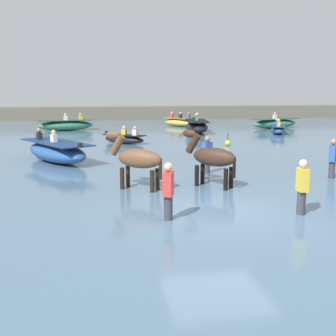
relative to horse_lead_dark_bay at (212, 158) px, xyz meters
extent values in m
plane|color=#756B56|center=(-0.57, -2.59, -1.18)|extent=(120.00, 120.00, 0.00)
cube|color=slate|center=(-0.57, 7.41, -1.02)|extent=(90.00, 90.00, 0.32)
ellipsoid|color=#382319|center=(0.06, -0.06, 0.05)|extent=(1.33, 1.33, 0.56)
cylinder|color=black|center=(-0.41, 0.17, -0.71)|extent=(0.13, 0.13, 0.95)
cylinder|color=black|center=(-0.17, 0.41, -0.71)|extent=(0.13, 0.13, 0.95)
cylinder|color=black|center=(0.28, -0.52, -0.71)|extent=(0.13, 0.13, 0.95)
cylinder|color=black|center=(0.52, -0.28, -0.71)|extent=(0.13, 0.13, 0.95)
cylinder|color=#382319|center=(-0.47, 0.47, 0.40)|extent=(0.52, 0.52, 0.64)
ellipsoid|color=#382319|center=(-0.56, 0.57, 0.70)|extent=(0.48, 0.48, 0.24)
cylinder|color=black|center=(0.53, -0.53, -0.21)|extent=(0.09, 0.09, 0.60)
ellipsoid|color=brown|center=(-2.17, -0.01, 0.05)|extent=(1.44, 1.19, 0.56)
cylinder|color=black|center=(-2.67, 0.13, -0.71)|extent=(0.13, 0.13, 0.95)
cylinder|color=black|center=(-2.48, 0.41, -0.71)|extent=(0.13, 0.13, 0.95)
cylinder|color=black|center=(-1.85, -0.42, -0.71)|extent=(0.13, 0.13, 0.95)
cylinder|color=black|center=(-1.66, -0.14, -0.71)|extent=(0.13, 0.13, 0.95)
cylinder|color=brown|center=(-2.78, 0.41, 0.40)|extent=(0.55, 0.47, 0.65)
ellipsoid|color=brown|center=(-2.89, 0.48, 0.70)|extent=(0.51, 0.44, 0.24)
cylinder|color=black|center=(-1.61, -0.38, -0.21)|extent=(0.09, 0.09, 0.60)
ellipsoid|color=#28518E|center=(8.52, 14.50, -0.61)|extent=(1.72, 2.70, 0.50)
cube|color=navy|center=(8.52, 14.50, -0.35)|extent=(1.65, 2.59, 0.04)
cube|color=gold|center=(8.26, 13.83, -0.18)|extent=(0.26, 0.31, 0.30)
sphere|color=tan|center=(8.26, 13.83, 0.06)|extent=(0.18, 0.18, 0.18)
cube|color=#3356A8|center=(8.43, 14.53, -0.18)|extent=(0.26, 0.31, 0.30)
sphere|color=tan|center=(8.43, 14.53, 0.06)|extent=(0.18, 0.18, 0.18)
ellipsoid|color=#28518E|center=(-4.97, 5.43, -0.47)|extent=(3.31, 4.31, 0.78)
cube|color=navy|center=(-4.97, 5.43, -0.07)|extent=(3.18, 4.13, 0.04)
cube|color=black|center=(-3.96, 3.70, 0.00)|extent=(0.20, 0.18, 0.18)
cube|color=#232328|center=(-5.72, 6.34, 0.10)|extent=(0.29, 0.32, 0.30)
sphere|color=#A37556|center=(-5.72, 6.34, 0.34)|extent=(0.18, 0.18, 0.18)
cube|color=white|center=(-5.04, 5.39, 0.10)|extent=(0.29, 0.32, 0.30)
sphere|color=beige|center=(-5.04, 5.39, 0.34)|extent=(0.18, 0.18, 0.18)
ellipsoid|color=black|center=(3.37, 15.98, -0.47)|extent=(1.97, 4.05, 0.79)
cube|color=black|center=(3.37, 15.98, -0.05)|extent=(1.89, 3.89, 0.04)
cube|color=black|center=(3.11, 14.13, 0.02)|extent=(0.18, 0.14, 0.18)
cube|color=#388E51|center=(3.66, 17.04, 0.12)|extent=(0.22, 0.28, 0.30)
sphere|color=tan|center=(3.66, 17.04, 0.36)|extent=(0.18, 0.18, 0.18)
cube|color=#388E51|center=(3.34, 15.98, 0.12)|extent=(0.22, 0.28, 0.30)
sphere|color=beige|center=(3.34, 15.98, 0.36)|extent=(0.18, 0.18, 0.18)
ellipsoid|color=gold|center=(3.23, 21.33, -0.56)|extent=(2.70, 3.10, 0.60)
cube|color=olive|center=(3.23, 21.33, -0.24)|extent=(2.59, 2.98, 0.04)
cube|color=black|center=(4.11, 20.15, -0.17)|extent=(0.20, 0.19, 0.18)
cube|color=red|center=(2.74, 22.04, -0.07)|extent=(0.30, 0.32, 0.30)
sphere|color=beige|center=(2.74, 22.04, 0.17)|extent=(0.18, 0.18, 0.18)
cube|color=#232328|center=(3.33, 21.40, -0.07)|extent=(0.30, 0.32, 0.30)
sphere|color=tan|center=(3.33, 21.40, 0.17)|extent=(0.18, 0.18, 0.18)
cube|color=#3356A8|center=(3.83, 20.71, -0.07)|extent=(0.30, 0.32, 0.30)
sphere|color=#A37556|center=(3.83, 20.71, 0.17)|extent=(0.18, 0.18, 0.18)
ellipsoid|color=black|center=(-1.86, 10.94, -0.64)|extent=(2.42, 2.17, 0.44)
cube|color=black|center=(-1.86, 10.94, -0.40)|extent=(2.32, 2.08, 0.04)
cube|color=black|center=(-2.78, 11.68, -0.33)|extent=(0.19, 0.20, 0.18)
cube|color=white|center=(-1.31, 10.53, -0.23)|extent=(0.32, 0.30, 0.30)
sphere|color=tan|center=(-1.31, 10.53, 0.01)|extent=(0.18, 0.18, 0.18)
cube|color=gold|center=(-1.86, 10.95, -0.23)|extent=(0.32, 0.30, 0.30)
sphere|color=beige|center=(-1.86, 10.95, 0.01)|extent=(0.18, 0.18, 0.18)
ellipsoid|color=#337556|center=(-5.44, 19.17, -0.51)|extent=(4.05, 2.09, 0.70)
cube|color=#1E4634|center=(-5.44, 19.17, -0.14)|extent=(3.89, 2.01, 0.04)
cube|color=gold|center=(-4.39, 19.45, 0.03)|extent=(0.29, 0.23, 0.30)
sphere|color=tan|center=(-4.39, 19.45, 0.27)|extent=(0.18, 0.18, 0.18)
cube|color=white|center=(-5.42, 19.09, 0.03)|extent=(0.29, 0.23, 0.30)
sphere|color=beige|center=(-5.42, 19.09, 0.27)|extent=(0.18, 0.18, 0.18)
ellipsoid|color=#337556|center=(10.00, 18.44, -0.53)|extent=(4.21, 2.44, 0.67)
cube|color=#1E4634|center=(10.00, 18.44, -0.17)|extent=(4.04, 2.35, 0.04)
cube|color=white|center=(9.99, 18.47, 0.00)|extent=(0.30, 0.25, 0.30)
sphere|color=tan|center=(9.99, 18.47, 0.24)|extent=(0.18, 0.18, 0.18)
cylinder|color=#383842|center=(1.29, -3.20, -0.74)|extent=(0.20, 0.20, 0.88)
cube|color=gold|center=(1.29, -3.20, -0.03)|extent=(0.22, 0.33, 0.54)
sphere|color=beige|center=(1.29, -3.20, 0.35)|extent=(0.20, 0.20, 0.20)
cylinder|color=#383842|center=(0.41, 2.07, -0.74)|extent=(0.20, 0.20, 0.88)
cube|color=#3356A8|center=(0.41, 2.07, -0.03)|extent=(0.38, 0.33, 0.54)
sphere|color=#A37556|center=(0.41, 2.07, 0.35)|extent=(0.20, 0.20, 0.20)
cylinder|color=#383842|center=(4.24, 0.55, -0.74)|extent=(0.20, 0.20, 0.88)
cube|color=#3356A8|center=(4.24, 0.55, -0.03)|extent=(0.36, 0.37, 0.54)
sphere|color=#A37556|center=(4.24, 0.55, 0.35)|extent=(0.20, 0.20, 0.20)
cylinder|color=#383842|center=(-1.85, -3.10, -0.74)|extent=(0.20, 0.20, 0.88)
cube|color=red|center=(-1.85, -3.10, -0.03)|extent=(0.30, 0.37, 0.54)
sphere|color=tan|center=(-1.85, -3.10, 0.35)|extent=(0.20, 0.20, 0.20)
sphere|color=yellow|center=(3.38, 9.12, -0.72)|extent=(0.28, 0.28, 0.28)
cylinder|color=black|center=(3.38, 9.12, -0.39)|extent=(0.04, 0.04, 0.37)
cube|color=#605B4C|center=(-0.57, 30.20, -0.39)|extent=(80.00, 2.40, 1.58)
camera|label=1|loc=(-3.42, -12.28, 2.03)|focal=46.08mm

